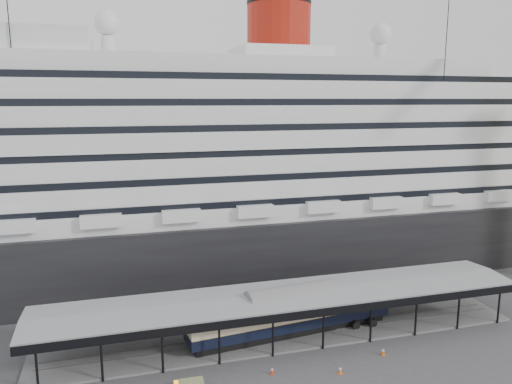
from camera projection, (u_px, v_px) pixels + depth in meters
ground at (301, 356)px, 53.01m from camera, size 200.00×200.00×0.00m
cruise_ship at (231, 154)px, 79.88m from camera, size 130.00×30.00×43.90m
platform_canopy at (286, 316)px, 57.30m from camera, size 56.00×9.18×5.30m
pullman_carriage at (292, 311)px, 57.40m from camera, size 24.91×5.95×24.26m
traffic_cone_left at (272, 370)px, 49.60m from camera, size 0.46×0.46×0.77m
traffic_cone_mid at (340, 370)px, 49.63m from camera, size 0.55×0.55×0.82m
traffic_cone_right at (383, 351)px, 53.25m from camera, size 0.51×0.51×0.83m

